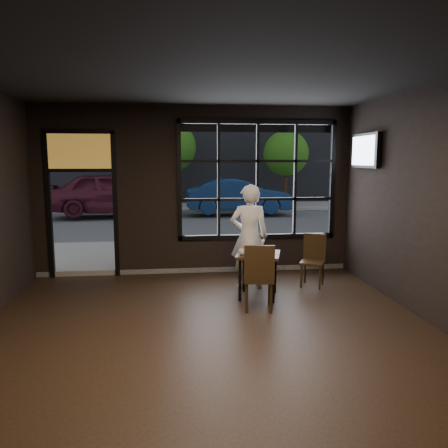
{
  "coord_description": "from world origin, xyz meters",
  "views": [
    {
      "loc": [
        -0.42,
        -4.82,
        2.2
      ],
      "look_at": [
        0.4,
        2.2,
        1.15
      ],
      "focal_mm": 35.0,
      "sensor_mm": 36.0,
      "label": 1
    }
  ],
  "objects": [
    {
      "name": "tree_right",
      "position": [
        4.71,
        14.76,
        2.46
      ],
      "size": [
        2.05,
        2.05,
        3.5
      ],
      "color": "#332114",
      "rests_on": "street_asphalt"
    },
    {
      "name": "floor",
      "position": [
        0.0,
        0.0,
        -0.01
      ],
      "size": [
        6.0,
        7.0,
        0.02
      ],
      "primitive_type": "cube",
      "color": "black",
      "rests_on": "ground"
    },
    {
      "name": "cafe_table",
      "position": [
        0.91,
        1.87,
        0.36
      ],
      "size": [
        0.83,
        0.83,
        0.72
      ],
      "primitive_type": "cube",
      "rotation": [
        0.0,
        0.0,
        -0.28
      ],
      "color": "black",
      "rests_on": "floor"
    },
    {
      "name": "navy_car",
      "position": [
        2.16,
        12.16,
        0.78
      ],
      "size": [
        4.16,
        1.59,
        1.35
      ],
      "primitive_type": "imported",
      "rotation": [
        0.0,
        0.0,
        1.53
      ],
      "color": "#11284F",
      "rests_on": "street_asphalt"
    },
    {
      "name": "chair_window",
      "position": [
        1.97,
        2.35,
        0.45
      ],
      "size": [
        0.53,
        0.53,
        0.91
      ],
      "primitive_type": "cube",
      "rotation": [
        0.0,
        0.0,
        -0.49
      ],
      "color": "black",
      "rests_on": "floor"
    },
    {
      "name": "tree_left",
      "position": [
        -0.51,
        14.96,
        2.74
      ],
      "size": [
        2.28,
        2.28,
        3.9
      ],
      "color": "#332114",
      "rests_on": "street_asphalt"
    },
    {
      "name": "window_frame",
      "position": [
        1.2,
        3.5,
        1.8
      ],
      "size": [
        3.06,
        0.12,
        2.28
      ],
      "primitive_type": "cube",
      "color": "black",
      "rests_on": "ground"
    },
    {
      "name": "street_asphalt",
      "position": [
        0.0,
        24.0,
        -0.02
      ],
      "size": [
        60.0,
        41.0,
        0.04
      ],
      "primitive_type": "cube",
      "color": "#545456",
      "rests_on": "ground"
    },
    {
      "name": "cup",
      "position": [
        0.64,
        1.78,
        0.77
      ],
      "size": [
        0.14,
        0.14,
        0.1
      ],
      "primitive_type": "imported",
      "rotation": [
        0.0,
        0.0,
        -0.19
      ],
      "color": "silver",
      "rests_on": "cafe_table"
    },
    {
      "name": "man",
      "position": [
        0.86,
        2.41,
        0.89
      ],
      "size": [
        0.69,
        0.48,
        1.78
      ],
      "primitive_type": "imported",
      "rotation": [
        0.0,
        0.0,
        3.06
      ],
      "color": "silver",
      "rests_on": "floor"
    },
    {
      "name": "hotdog",
      "position": [
        1.03,
        2.04,
        0.75
      ],
      "size": [
        0.21,
        0.17,
        0.06
      ],
      "primitive_type": null,
      "rotation": [
        0.0,
        0.0,
        -0.55
      ],
      "color": "tan",
      "rests_on": "cafe_table"
    },
    {
      "name": "chair_near",
      "position": [
        0.81,
        1.3,
        0.5
      ],
      "size": [
        0.49,
        0.49,
        1.0
      ],
      "primitive_type": "cube",
      "rotation": [
        0.0,
        0.0,
        2.99
      ],
      "color": "black",
      "rests_on": "floor"
    },
    {
      "name": "maroon_car",
      "position": [
        -2.71,
        12.13,
        0.92
      ],
      "size": [
        4.91,
        2.19,
        1.64
      ],
      "primitive_type": "imported",
      "rotation": [
        0.0,
        0.0,
        1.63
      ],
      "color": "#521726",
      "rests_on": "street_asphalt"
    },
    {
      "name": "building_across",
      "position": [
        0.0,
        23.0,
        7.5
      ],
      "size": [
        28.0,
        12.0,
        15.0
      ],
      "primitive_type": "cube",
      "color": "#5B5956",
      "rests_on": "ground"
    },
    {
      "name": "stained_transom",
      "position": [
        -2.1,
        3.5,
        2.35
      ],
      "size": [
        1.2,
        0.06,
        0.7
      ],
      "primitive_type": "cube",
      "color": "orange",
      "rests_on": "ground"
    },
    {
      "name": "tv",
      "position": [
        2.93,
        2.55,
        2.35
      ],
      "size": [
        0.12,
        1.02,
        0.6
      ],
      "primitive_type": "cube",
      "color": "black",
      "rests_on": "wall_right"
    },
    {
      "name": "ceiling",
      "position": [
        0.0,
        0.0,
        3.21
      ],
      "size": [
        6.0,
        7.0,
        0.02
      ],
      "primitive_type": "cube",
      "color": "black",
      "rests_on": "ground"
    }
  ]
}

